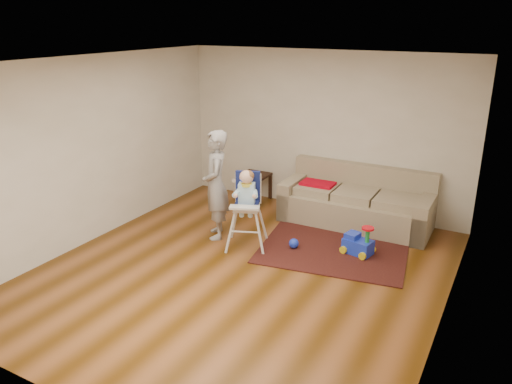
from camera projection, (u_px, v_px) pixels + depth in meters
The scene contains 9 objects.
ground at pixel (241, 272), 6.59m from camera, with size 5.50×5.50×0.00m, color #4A2A08.
room_envelope at pixel (261, 125), 6.40m from camera, with size 5.04×5.52×2.72m.
sofa at pixel (356, 197), 7.98m from camera, with size 2.38×1.00×0.92m.
side_table at pixel (254, 187), 9.11m from camera, with size 0.50×0.50×0.50m, color black, non-canonical shape.
area_rug at pixel (333, 250), 7.18m from camera, with size 2.05×1.54×0.02m, color black.
ride_on_toy at pixel (358, 239), 7.01m from camera, with size 0.40×0.28×0.44m, color blue, non-canonical shape.
toy_ball at pixel (294, 243), 7.22m from camera, with size 0.14×0.14×0.14m, color blue.
high_chair at pixel (247, 210), 7.17m from camera, with size 0.70×0.70×1.17m.
adult at pixel (216, 185), 7.41m from camera, with size 0.60×0.39×1.65m, color gray.
Camera 1 is at (2.98, -5.05, 3.18)m, focal length 35.00 mm.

